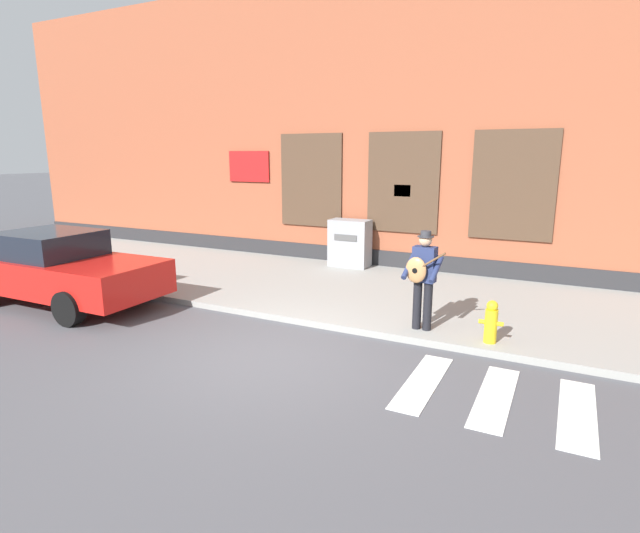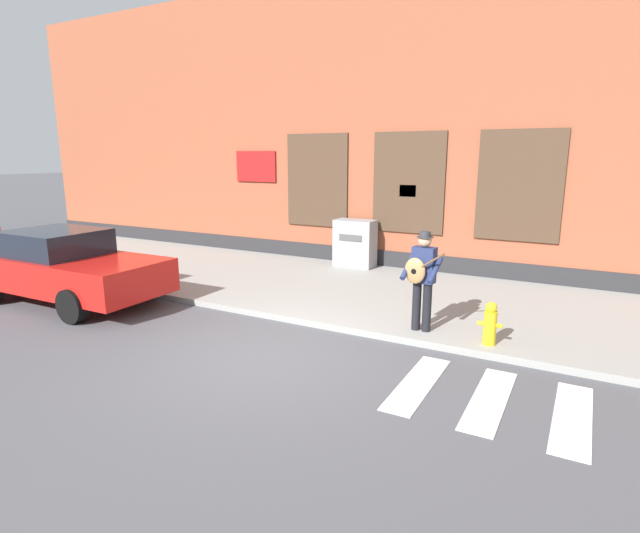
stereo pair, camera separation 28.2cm
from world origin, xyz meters
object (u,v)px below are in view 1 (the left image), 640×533
at_px(red_car, 58,268).
at_px(utility_box, 350,243).
at_px(busker, 423,275).
at_px(fire_hydrant, 491,322).

bearing_deg(red_car, utility_box, 53.02).
xyz_separation_m(red_car, busker, (7.31, 1.51, 0.33)).
bearing_deg(red_car, busker, 11.66).
height_order(red_car, fire_hydrant, red_car).
bearing_deg(utility_box, red_car, -126.98).
bearing_deg(utility_box, fire_hydrant, -44.35).
distance_m(red_car, busker, 7.47).
relative_size(red_car, busker, 2.69).
bearing_deg(busker, utility_box, 127.27).
xyz_separation_m(red_car, utility_box, (4.21, 5.59, -0.01)).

